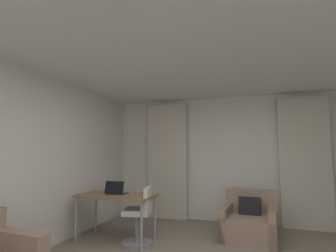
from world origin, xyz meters
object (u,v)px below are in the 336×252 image
desk_chair (140,219)px  laptop (116,191)px  desk (117,198)px  armchair (249,223)px

desk_chair → laptop: 0.60m
desk → laptop: 0.11m
desk → armchair: bearing=20.4°
armchair → desk: bearing=-159.6°
armchair → laptop: laptop is taller
desk → desk_chair: size_ratio=1.40×
desk → desk_chair: 0.52m
armchair → desk_chair: 1.82m
laptop → desk_chair: bearing=-6.2°
armchair → desk: (-2.06, -0.77, 0.42)m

